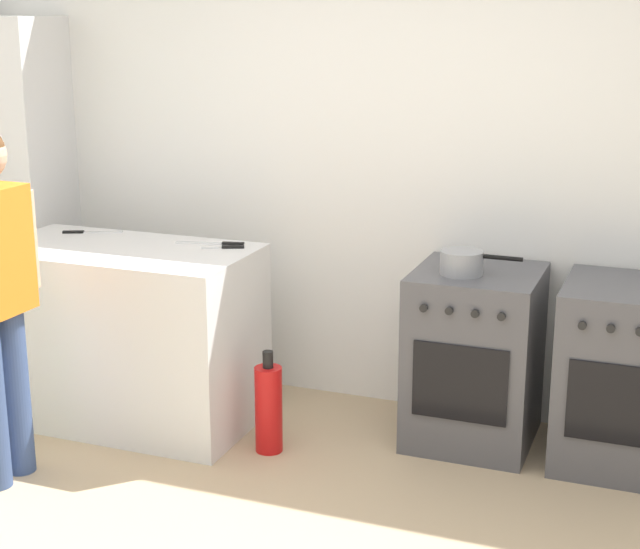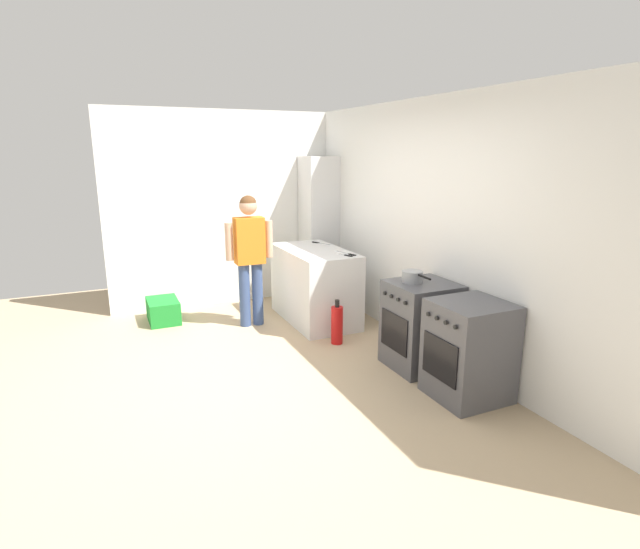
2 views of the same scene
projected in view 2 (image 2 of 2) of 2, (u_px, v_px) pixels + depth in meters
ground_plane at (255, 381)px, 4.63m from camera, size 8.00×8.00×0.00m
back_wall at (435, 229)px, 5.09m from camera, size 6.00×0.10×2.60m
side_wall_left at (224, 209)px, 6.77m from camera, size 0.10×3.10×2.60m
counter_unit at (315, 285)px, 6.19m from camera, size 1.30×0.70×0.90m
oven_left at (421, 325)px, 4.85m from camera, size 0.58×0.62×0.85m
oven_right at (469, 350)px, 4.23m from camera, size 0.58×0.62×0.85m
pot at (413, 277)px, 4.75m from camera, size 0.38×0.20×0.11m
knife_chef at (321, 243)px, 6.47m from camera, size 0.29×0.16×0.01m
knife_paring at (346, 255)px, 5.72m from camera, size 0.20×0.11×0.01m
knife_bread at (346, 253)px, 5.84m from camera, size 0.35×0.11×0.01m
person at (250, 250)px, 5.89m from camera, size 0.21×0.57×1.57m
fire_extinguisher at (337, 325)px, 5.48m from camera, size 0.13×0.13×0.50m
recycling_crate_lower at (163, 311)px, 6.20m from camera, size 0.52×0.36×0.28m
larder_cabinet at (319, 228)px, 7.09m from camera, size 0.48×0.44×2.00m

